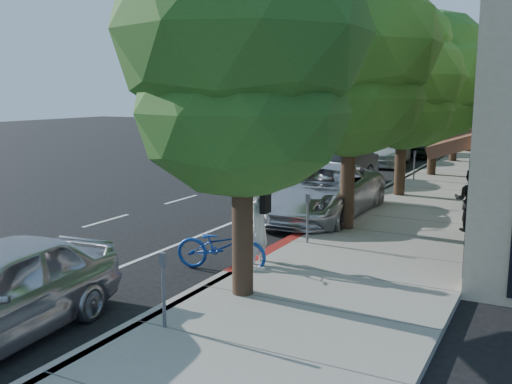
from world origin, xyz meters
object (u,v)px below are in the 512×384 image
Objects in this scene: cyclist at (259,227)px; white_pickup at (387,150)px; bicycle at (221,246)px; street_tree_5 at (472,84)px; dark_suv_far at (424,144)px; pedestrian at (470,200)px; street_tree_3 at (436,81)px; street_tree_1 at (351,49)px; street_tree_0 at (242,42)px; street_tree_2 at (404,79)px; dark_sedan at (337,166)px; silver_suv at (320,192)px; street_tree_4 at (457,84)px.

white_pickup is at bearing 3.97° from cyclist.
street_tree_5 is at bearing -16.59° from bicycle.
dark_suv_far is 19.96m from pedestrian.
street_tree_3 is at bearing -90.00° from street_tree_5.
white_pickup is (-3.10, 15.80, -4.29)m from street_tree_1.
street_tree_0 reaches higher than street_tree_2.
cyclist is 0.38× the size of dark_sedan.
street_tree_5 is 9.49m from white_pickup.
street_tree_1 is at bearing -90.00° from street_tree_2.
dark_suv_far is (-2.12, 26.50, -4.05)m from street_tree_0.
street_tree_2 is at bearing -21.24° from bicycle.
street_tree_0 reaches higher than pedestrian.
street_tree_2 is 6.00m from street_tree_3.
street_tree_1 is 1.52× the size of white_pickup.
silver_suv is 3.53× the size of pedestrian.
street_tree_3 is 1.02× the size of street_tree_5.
street_tree_4 is at bearing -42.98° from dark_suv_far.
cyclist is at bearing -89.72° from white_pickup.
street_tree_5 reaches higher than bicycle.
dark_sedan is (-3.10, 1.74, -3.58)m from street_tree_2.
street_tree_3 is 6.38m from dark_sedan.
street_tree_5 is 1.21× the size of silver_suv.
street_tree_2 is 4.14× the size of pedestrian.
white_pickup is 3.10× the size of pedestrian.
street_tree_5 is 3.81× the size of cyclist.
street_tree_0 is 12.01m from street_tree_2.
street_tree_1 is at bearing -90.00° from street_tree_4.
silver_suv is at bearing -97.59° from street_tree_3.
street_tree_0 reaches higher than dark_suv_far.
dark_sedan is 12.80m from dark_suv_far.
white_pickup is 1.17× the size of dark_suv_far.
street_tree_5 is 1.61× the size of dark_suv_far.
street_tree_5 is 28.84m from bicycle.
street_tree_5 is 1.38× the size of white_pickup.
pedestrian is (3.75, 5.32, 0.04)m from cyclist.
street_tree_3 is at bearing -5.37° from cyclist.
street_tree_2 is 11.32m from bicycle.
street_tree_3 reaches higher than silver_suv.
street_tree_5 is at bearing 84.78° from dark_sedan.
white_pickup is (-2.45, 19.89, -0.19)m from cyclist.
white_pickup is at bearing 96.23° from silver_suv.
street_tree_3 reaches higher than street_tree_4.
street_tree_5 is at bearing 65.55° from dark_suv_far.
dark_suv_far is (-0.72, 19.00, -0.07)m from silver_suv.
dark_suv_far is at bearing -12.13° from bicycle.
street_tree_4 reaches higher than silver_suv.
street_tree_4 is 16.93m from silver_suv.
street_tree_0 is 1.45× the size of white_pickup.
dark_suv_far is at bearing 0.36° from cyclist.
street_tree_5 is (-0.00, 24.00, -0.64)m from street_tree_1.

